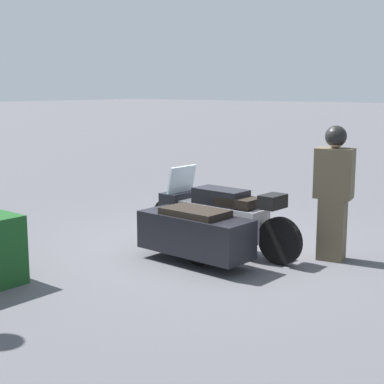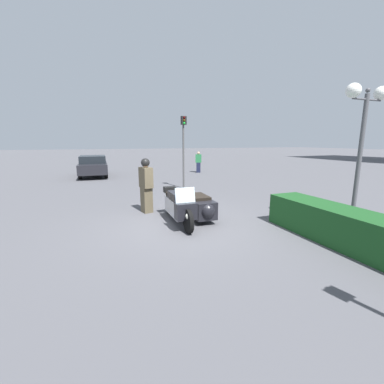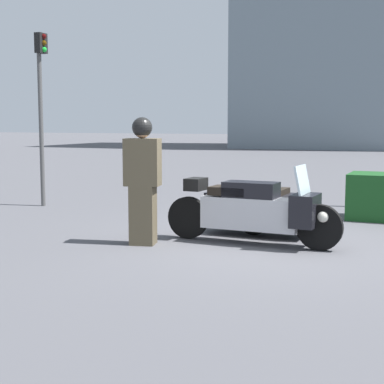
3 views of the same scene
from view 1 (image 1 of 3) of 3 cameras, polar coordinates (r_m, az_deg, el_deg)
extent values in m
plane|color=#4C4C51|center=(8.44, 0.99, -5.53)|extent=(160.00, 160.00, 0.00)
cylinder|color=black|center=(8.90, -2.20, -2.64)|extent=(0.63, 0.12, 0.63)
cylinder|color=black|center=(7.73, 8.52, -4.71)|extent=(0.63, 0.12, 0.63)
cylinder|color=black|center=(7.66, 0.65, -5.28)|extent=(0.49, 0.11, 0.49)
cube|color=#B7B7BC|center=(8.25, 2.78, -2.74)|extent=(1.39, 0.44, 0.45)
cube|color=black|center=(8.19, 2.80, -0.52)|extent=(0.76, 0.41, 0.24)
cube|color=black|center=(8.00, 4.58, -0.93)|extent=(0.56, 0.40, 0.12)
cube|color=black|center=(8.72, -1.24, -1.42)|extent=(0.33, 0.56, 0.44)
cube|color=silver|center=(8.62, -1.01, 1.24)|extent=(0.13, 0.53, 0.40)
sphere|color=white|center=(8.90, -2.44, -1.63)|extent=(0.18, 0.18, 0.18)
cube|color=black|center=(7.66, 0.29, -4.10)|extent=(1.57, 0.63, 0.50)
sphere|color=black|center=(8.09, -3.28, -3.17)|extent=(0.47, 0.47, 0.48)
cube|color=black|center=(7.59, 0.29, -1.98)|extent=(0.87, 0.52, 0.09)
cube|color=black|center=(7.69, 7.83, -0.91)|extent=(0.25, 0.37, 0.18)
cube|color=brown|center=(8.07, 13.42, -3.48)|extent=(0.40, 0.37, 0.84)
cube|color=brown|center=(7.93, 13.64, 1.78)|extent=(0.54, 0.40, 0.66)
sphere|color=tan|center=(7.88, 13.77, 4.98)|extent=(0.23, 0.23, 0.23)
sphere|color=black|center=(7.88, 13.78, 5.27)|extent=(0.28, 0.28, 0.28)
camera|label=2|loc=(14.53, -14.23, 9.96)|focal=24.00mm
camera|label=3|loc=(16.09, 12.42, 7.85)|focal=55.00mm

